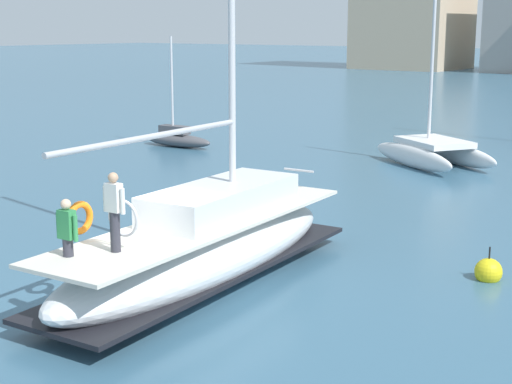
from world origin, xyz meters
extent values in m
plane|color=#38607A|center=(0.00, 0.00, 0.00)|extent=(400.00, 400.00, 0.00)
ellipsoid|color=silver|center=(0.53, 1.46, 0.70)|extent=(3.12, 9.75, 1.40)
cube|color=black|center=(0.53, 1.46, 0.39)|extent=(3.13, 9.56, 0.10)
cube|color=beige|center=(0.53, 1.46, 1.44)|extent=(2.89, 9.26, 0.08)
cube|color=silver|center=(0.47, 2.18, 1.83)|extent=(2.00, 4.43, 0.70)
cylinder|color=#B7B7BC|center=(0.66, -0.22, 3.60)|extent=(0.56, 5.75, 0.12)
cylinder|color=silver|center=(0.19, 5.86, 1.95)|extent=(0.90, 0.13, 0.06)
torus|color=orange|center=(-0.44, -1.26, 1.95)|extent=(0.19, 0.71, 0.70)
cylinder|color=#33333D|center=(0.75, -1.41, 1.88)|extent=(0.20, 0.20, 0.80)
cube|color=white|center=(0.75, -1.41, 2.56)|extent=(0.33, 0.22, 0.56)
sphere|color=tan|center=(0.75, -1.41, 2.95)|extent=(0.20, 0.20, 0.20)
cylinder|color=white|center=(0.53, -1.43, 2.51)|extent=(0.09, 0.09, 0.50)
cylinder|color=white|center=(0.97, -1.40, 2.51)|extent=(0.09, 0.09, 0.50)
cylinder|color=#33333D|center=(0.25, -2.17, 1.66)|extent=(0.20, 0.20, 0.35)
cube|color=#338C4C|center=(0.25, -2.17, 2.11)|extent=(0.33, 0.22, 0.56)
sphere|color=beige|center=(0.25, -2.17, 2.50)|extent=(0.20, 0.20, 0.20)
cylinder|color=#338C4C|center=(0.03, -2.19, 2.06)|extent=(0.09, 0.09, 0.50)
cylinder|color=#338C4C|center=(0.47, -2.16, 2.06)|extent=(0.09, 0.09, 0.50)
torus|color=silver|center=(0.73, -1.18, 2.10)|extent=(0.76, 0.12, 0.76)
ellipsoid|color=white|center=(-2.20, 18.12, 0.45)|extent=(5.06, 3.46, 0.90)
ellipsoid|color=white|center=(-1.08, 19.91, 0.45)|extent=(5.06, 3.46, 0.90)
cube|color=white|center=(-1.64, 19.01, 1.00)|extent=(3.73, 3.41, 0.24)
cylinder|color=silver|center=(-1.99, 19.24, 4.27)|extent=(0.14, 0.14, 6.28)
ellipsoid|color=#4C4C51|center=(-13.88, 16.42, 0.32)|extent=(3.95, 1.14, 0.63)
cube|color=#4C4C51|center=(-14.08, 16.41, 0.83)|extent=(1.59, 0.68, 0.40)
cylinder|color=silver|center=(-14.18, 16.41, 2.98)|extent=(0.11, 0.11, 4.70)
sphere|color=yellow|center=(5.67, 5.60, 0.19)|extent=(0.64, 0.64, 0.64)
cylinder|color=black|center=(5.67, 5.60, 0.49)|extent=(0.04, 0.04, 0.60)
camera|label=1|loc=(11.52, -11.35, 5.76)|focal=54.02mm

